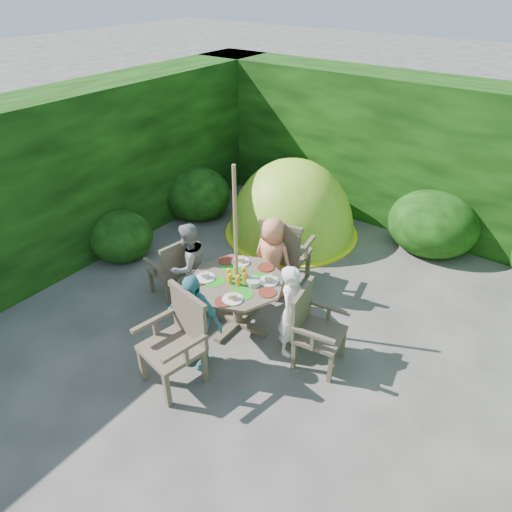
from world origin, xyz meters
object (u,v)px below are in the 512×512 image
Objects in this scene: child_right at (292,311)px; dome_tent at (290,232)px; parasol_pole at (236,253)px; garden_chair_back at (285,252)px; patio_table at (237,287)px; child_back at (273,258)px; child_front at (194,321)px; child_left at (189,266)px; garden_chair_left at (173,268)px; garden_chair_right at (314,327)px; garden_chair_front at (178,339)px.

dome_tent reaches higher than child_right.
garden_chair_back is (-0.00, 1.09, -0.54)m from parasol_pole.
patio_table is 1.03× the size of child_right.
child_back reaches higher than patio_table.
parasol_pole reaches higher than garden_chair_back.
patio_table is 1.01× the size of child_front.
parasol_pole is at bearing -166.35° from patio_table.
garden_chair_back is 0.38× the size of dome_tent.
child_left is 1.13m from child_back.
garden_chair_left is 0.73× the size of child_right.
child_back is (1.09, 0.83, 0.13)m from garden_chair_left.
child_front is (0.02, -1.60, 0.01)m from child_back.
child_front is at bearing -89.45° from patio_table.
child_back is at bearing 90.84° from parasol_pole.
child_left is (-0.80, -0.01, -0.49)m from parasol_pole.
child_left is (-1.90, -0.02, 0.10)m from garden_chair_right.
garden_chair_back is 0.88× the size of child_right.
child_left is at bearing -179.09° from patio_table.
garden_chair_left is at bearing 82.06° from garden_chair_right.
child_front reaches higher than patio_table.
garden_chair_right is 0.78× the size of child_left.
child_right reaches higher than garden_chair_right.
garden_chair_front is at bearing 126.97° from garden_chair_right.
garden_chair_right is at bearing 26.20° from child_front.
dome_tent is at bearing -71.05° from garden_chair_back.
child_front is at bearing -89.16° from parasol_pole.
parasol_pole is 1.84× the size of child_back.
garden_chair_front is at bearing -88.15° from parasol_pole.
garden_chair_right is 0.35× the size of dome_tent.
garden_chair_right is at bearing -99.25° from child_right.
parasol_pole reaches higher than dome_tent.
child_front is at bearing 88.17° from child_back.
parasol_pole reaches higher than patio_table.
garden_chair_front is (1.14, -1.06, 0.10)m from garden_chair_left.
patio_table is 1.11m from garden_chair_left.
child_front reaches higher than child_right.
dome_tent is at bearing 106.94° from parasol_pole.
child_left is at bearing 43.17° from child_back.
child_left is at bearing 44.34° from garden_chair_back.
garden_chair_front is at bearing -95.71° from child_front.
child_back is (-1.11, 0.80, 0.09)m from garden_chair_right.
dome_tent is (-1.84, 2.45, -0.51)m from garden_chair_right.
child_back is at bearing 78.31° from garden_chair_back.
child_back is 1.91m from dome_tent.
garden_chair_front reaches higher than garden_chair_right.
child_right is (0.80, 0.01, 0.00)m from patio_table.
parasol_pole reaches higher than garden_chair_left.
patio_table is 0.56× the size of parasol_pole.
parasol_pole is 0.94m from child_front.
child_left reaches higher than garden_chair_right.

